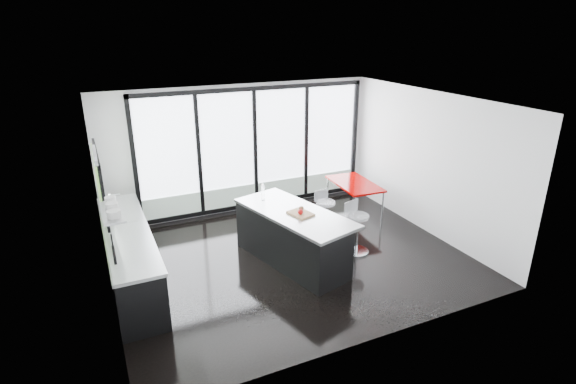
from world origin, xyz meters
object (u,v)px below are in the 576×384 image
island (291,237)px  bar_stool_far (325,218)px  red_table (354,198)px  bar_stool_near (357,234)px

island → bar_stool_far: bearing=33.8°
red_table → bar_stool_near: bearing=-121.1°
island → red_table: island is taller
island → bar_stool_near: (1.24, -0.19, -0.10)m
bar_stool_near → island: bearing=153.4°
bar_stool_near → red_table: bar_stool_near is taller
island → bar_stool_far: 1.33m
island → bar_stool_far: size_ratio=3.59×
bar_stool_near → bar_stool_far: (-0.14, 0.92, -0.03)m
island → bar_stool_far: (1.10, 0.73, -0.13)m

